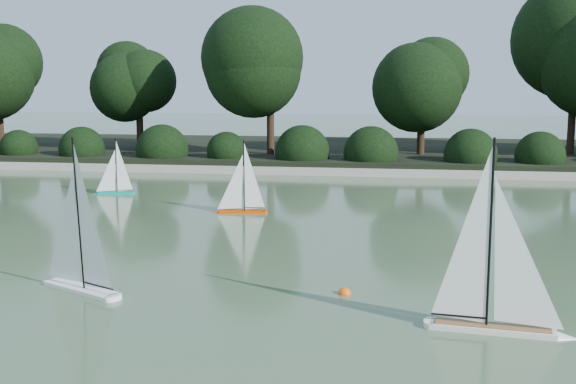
{
  "coord_description": "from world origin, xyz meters",
  "views": [
    {
      "loc": [
        0.37,
        -8.22,
        2.29
      ],
      "look_at": [
        -1.15,
        1.83,
        0.7
      ],
      "focal_mm": 45.0,
      "sensor_mm": 36.0,
      "label": 1
    }
  ],
  "objects": [
    {
      "name": "sailboat_white_a",
      "position": [
        -3.09,
        -0.99,
        0.28
      ],
      "size": [
        1.24,
        0.78,
        1.8
      ],
      "color": "white",
      "rests_on": "ground"
    },
    {
      "name": "ground",
      "position": [
        0.0,
        0.0,
        0.0
      ],
      "size": [
        80.0,
        80.0,
        0.0
      ],
      "primitive_type": "plane",
      "color": "#374A2C",
      "rests_on": "ground"
    },
    {
      "name": "far_bank",
      "position": [
        0.0,
        13.0,
        0.15
      ],
      "size": [
        40.0,
        8.0,
        0.3
      ],
      "primitive_type": "cube",
      "color": "black",
      "rests_on": "ground"
    },
    {
      "name": "sailboat_orange",
      "position": [
        -2.34,
        3.84,
        0.21
      ],
      "size": [
        0.99,
        0.27,
        1.35
      ],
      "color": "#DE4100",
      "rests_on": "ground"
    },
    {
      "name": "pond_coping",
      "position": [
        0.0,
        9.0,
        0.09
      ],
      "size": [
        40.0,
        0.35,
        0.18
      ],
      "primitive_type": "cube",
      "color": "gray",
      "rests_on": "ground"
    },
    {
      "name": "shrub_hedge",
      "position": [
        0.0,
        9.9,
        0.45
      ],
      "size": [
        29.1,
        1.1,
        1.1
      ],
      "color": "black",
      "rests_on": "ground"
    },
    {
      "name": "sailboat_white_b",
      "position": [
        1.37,
        -1.69,
        0.29
      ],
      "size": [
        1.4,
        0.39,
        1.9
      ],
      "color": "white",
      "rests_on": "ground"
    },
    {
      "name": "tree_line",
      "position": [
        1.23,
        11.44,
        2.64
      ],
      "size": [
        26.31,
        3.93,
        4.39
      ],
      "color": "black",
      "rests_on": "ground"
    },
    {
      "name": "sailboat_teal",
      "position": [
        -5.3,
        5.48,
        0.19
      ],
      "size": [
        0.88,
        0.3,
        1.19
      ],
      "color": "#049B80",
      "rests_on": "ground"
    },
    {
      "name": "race_buoy",
      "position": [
        -0.15,
        -0.7,
        0.0
      ],
      "size": [
        0.14,
        0.14,
        0.14
      ],
      "primitive_type": "sphere",
      "color": "#F25A0C",
      "rests_on": "ground"
    }
  ]
}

